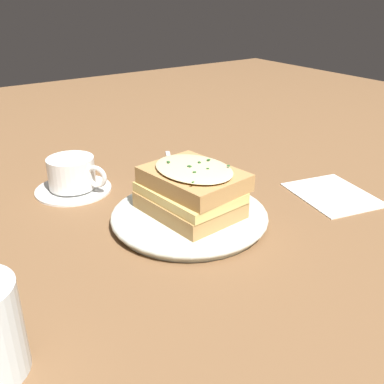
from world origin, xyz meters
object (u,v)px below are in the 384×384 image
napkin (333,194)px  teacup_with_saucer (73,177)px  fork (172,170)px  dinner_plate (192,215)px  sandwich (193,189)px

napkin → teacup_with_saucer: bearing=-127.1°
fork → napkin: bearing=151.7°
dinner_plate → teacup_with_saucer: bearing=-153.2°
teacup_with_saucer → fork: bearing=50.0°
dinner_plate → napkin: bearing=76.4°
fork → napkin: (0.25, 0.17, 0.00)m
sandwich → napkin: 0.26m
sandwich → fork: sandwich is taller
sandwich → fork: size_ratio=0.93×
sandwich → teacup_with_saucer: 0.24m
napkin → fork: bearing=-145.8°
sandwich → fork: 0.21m
sandwich → teacup_with_saucer: (-0.21, -0.11, -0.03)m
teacup_with_saucer → fork: teacup_with_saucer is taller
sandwich → teacup_with_saucer: size_ratio=1.19×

